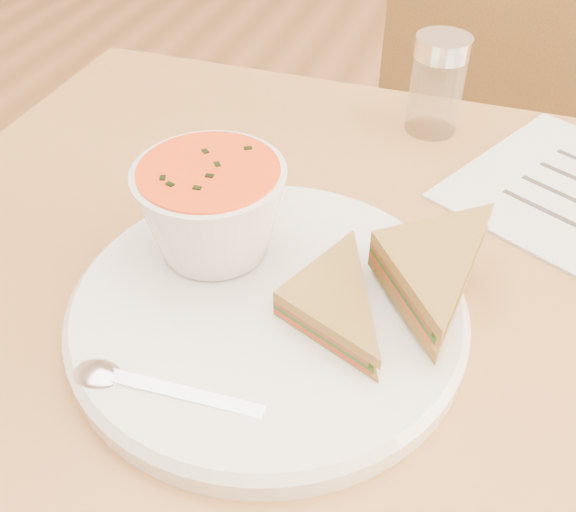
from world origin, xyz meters
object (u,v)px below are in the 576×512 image
at_px(plate, 268,310).
at_px(condiment_shaker, 437,85).
at_px(soup_bowl, 213,214).
at_px(chair_far, 437,225).

bearing_deg(plate, condiment_shaker, 77.48).
xyz_separation_m(plate, soup_bowl, (-0.06, 0.04, 0.05)).
distance_m(chair_far, condiment_shaker, 0.43).
distance_m(plate, condiment_shaker, 0.34).
bearing_deg(condiment_shaker, chair_far, 85.03).
bearing_deg(condiment_shaker, plate, -102.52).
xyz_separation_m(plate, condiment_shaker, (0.07, 0.33, 0.04)).
bearing_deg(plate, chair_far, 80.54).
relative_size(chair_far, condiment_shaker, 8.33).
relative_size(chair_far, soup_bowl, 7.39).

